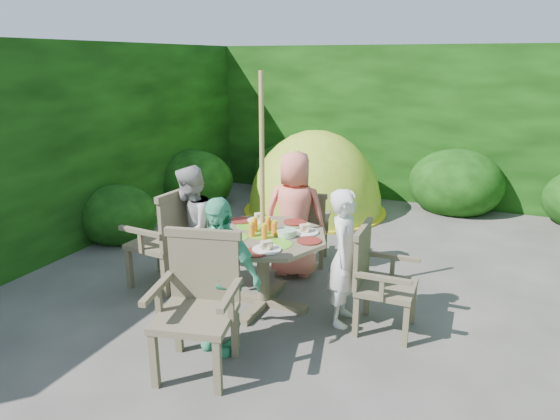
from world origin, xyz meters
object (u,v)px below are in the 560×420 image
at_px(parasol_pole, 262,196).
at_px(child_right, 345,258).
at_px(child_back, 295,214).
at_px(patio_table, 263,246).
at_px(child_front, 220,275).
at_px(garden_chair_back, 306,227).
at_px(child_left, 191,230).
at_px(dome_tent, 314,211).
at_px(garden_chair_right, 378,278).
at_px(garden_chair_front, 199,301).
at_px(garden_chair_left, 167,237).

xyz_separation_m(parasol_pole, child_right, (0.80, 0.00, -0.48)).
relative_size(child_right, child_back, 0.90).
height_order(patio_table, child_right, child_right).
bearing_deg(child_front, garden_chair_back, 97.32).
xyz_separation_m(child_left, dome_tent, (0.20, 3.10, -0.65)).
xyz_separation_m(garden_chair_right, child_front, (-1.10, -0.80, 0.16)).
bearing_deg(garden_chair_back, patio_table, 76.96).
bearing_deg(garden_chair_front, child_front, 72.44).
height_order(garden_chair_back, child_left, child_left).
bearing_deg(child_right, child_left, 86.40).
relative_size(parasol_pole, child_left, 1.69).
bearing_deg(patio_table, child_back, 90.48).
height_order(garden_chair_back, dome_tent, dome_tent).
xyz_separation_m(garden_chair_front, child_front, (0.02, 0.29, 0.10)).
relative_size(garden_chair_left, child_front, 0.78).
height_order(garden_chair_right, garden_chair_front, garden_chair_front).
distance_m(garden_chair_right, garden_chair_front, 1.56).
height_order(garden_chair_front, child_right, child_right).
height_order(garden_chair_left, child_back, child_back).
relative_size(child_left, child_front, 1.01).
relative_size(garden_chair_front, child_front, 0.79).
bearing_deg(parasol_pole, patio_table, 12.98).
relative_size(garden_chair_back, child_right, 0.68).
xyz_separation_m(child_right, child_front, (-0.80, -0.80, 0.02)).
relative_size(garden_chair_left, garden_chair_front, 0.99).
relative_size(patio_table, child_right, 1.00).
height_order(garden_chair_right, child_right, child_right).
relative_size(garden_chair_front, child_right, 0.82).
height_order(child_front, dome_tent, child_front).
bearing_deg(child_back, dome_tent, -86.36).
distance_m(patio_table, child_right, 0.80).
bearing_deg(child_left, garden_chair_back, 129.84).
relative_size(parasol_pole, child_right, 1.77).
height_order(garden_chair_right, garden_chair_back, garden_chair_right).
xyz_separation_m(garden_chair_right, child_left, (-1.90, -0.00, 0.17)).
bearing_deg(garden_chair_back, garden_chair_right, 121.94).
xyz_separation_m(garden_chair_right, garden_chair_left, (-2.19, -0.01, 0.06)).
relative_size(patio_table, child_front, 0.97).
xyz_separation_m(patio_table, garden_chair_left, (-1.09, -0.01, -0.07)).
bearing_deg(parasol_pole, garden_chair_right, 0.07).
height_order(parasol_pole, garden_chair_left, parasol_pole).
xyz_separation_m(garden_chair_back, child_left, (-0.81, -1.11, 0.20)).
bearing_deg(garden_chair_left, garden_chair_back, 139.69).
distance_m(child_left, dome_tent, 3.18).
xyz_separation_m(garden_chair_back, child_front, (-0.01, -1.91, 0.19)).
distance_m(garden_chair_back, child_front, 1.92).
distance_m(child_back, dome_tent, 2.48).
height_order(garden_chair_left, dome_tent, dome_tent).
xyz_separation_m(child_front, dome_tent, (-0.60, 3.90, -0.65)).
bearing_deg(child_back, garden_chair_left, 25.73).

